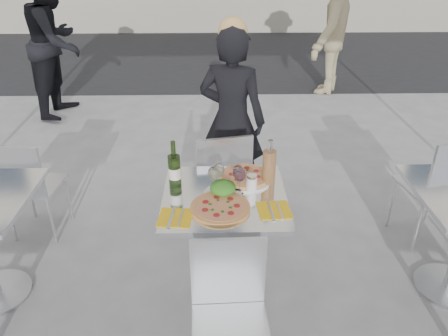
{
  "coord_description": "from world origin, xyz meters",
  "views": [
    {
      "loc": [
        -0.05,
        -2.16,
        2.1
      ],
      "look_at": [
        0.0,
        0.15,
        0.85
      ],
      "focal_mm": 35.0,
      "sensor_mm": 36.0,
      "label": 1
    }
  ],
  "objects_px": {
    "chair_far": "(221,177)",
    "wine_bottle": "(174,169)",
    "chair_near": "(230,307)",
    "sugar_shaker": "(252,183)",
    "wineglass_red_b": "(238,173)",
    "pedestrian_a": "(55,42)",
    "woman_diner": "(232,120)",
    "pizza_far": "(245,177)",
    "napkin_left": "(175,217)",
    "main_table": "(225,225)",
    "pedestrian_b": "(330,26)",
    "side_chair_lfar": "(28,182)",
    "pizza_near": "(220,208)",
    "salad_plate": "(223,189)",
    "wineglass_red_a": "(240,176)",
    "carafe": "(269,166)",
    "napkin_right": "(274,210)",
    "wineglass_white_b": "(219,171)",
    "side_chair_rfar": "(442,183)",
    "wineglass_white_a": "(214,174)"
  },
  "relations": [
    {
      "from": "pedestrian_a",
      "to": "chair_near",
      "type": "bearing_deg",
      "value": -146.67
    },
    {
      "from": "salad_plate",
      "to": "napkin_left",
      "type": "xyz_separation_m",
      "value": [
        -0.26,
        -0.23,
        -0.03
      ]
    },
    {
      "from": "woman_diner",
      "to": "pizza_far",
      "type": "relative_size",
      "value": 4.42
    },
    {
      "from": "wineglass_red_a",
      "to": "main_table",
      "type": "bearing_deg",
      "value": -157.22
    },
    {
      "from": "chair_near",
      "to": "carafe",
      "type": "distance_m",
      "value": 0.87
    },
    {
      "from": "main_table",
      "to": "pizza_far",
      "type": "bearing_deg",
      "value": 55.75
    },
    {
      "from": "sugar_shaker",
      "to": "napkin_left",
      "type": "relative_size",
      "value": 0.53
    },
    {
      "from": "salad_plate",
      "to": "side_chair_lfar",
      "type": "bearing_deg",
      "value": 156.18
    },
    {
      "from": "chair_far",
      "to": "wineglass_white_a",
      "type": "bearing_deg",
      "value": 72.65
    },
    {
      "from": "chair_near",
      "to": "side_chair_lfar",
      "type": "relative_size",
      "value": 1.01
    },
    {
      "from": "pedestrian_a",
      "to": "wineglass_white_a",
      "type": "relative_size",
      "value": 11.6
    },
    {
      "from": "chair_far",
      "to": "chair_near",
      "type": "bearing_deg",
      "value": 79.03
    },
    {
      "from": "woman_diner",
      "to": "pizza_far",
      "type": "bearing_deg",
      "value": 112.62
    },
    {
      "from": "chair_near",
      "to": "sugar_shaker",
      "type": "distance_m",
      "value": 0.74
    },
    {
      "from": "side_chair_lfar",
      "to": "wineglass_red_b",
      "type": "height_order",
      "value": "wineglass_red_b"
    },
    {
      "from": "wine_bottle",
      "to": "chair_near",
      "type": "bearing_deg",
      "value": -67.07
    },
    {
      "from": "chair_near",
      "to": "napkin_right",
      "type": "relative_size",
      "value": 4.1
    },
    {
      "from": "chair_far",
      "to": "chair_near",
      "type": "xyz_separation_m",
      "value": [
        0.02,
        -1.24,
        -0.03
      ]
    },
    {
      "from": "sugar_shaker",
      "to": "wineglass_red_b",
      "type": "bearing_deg",
      "value": 162.04
    },
    {
      "from": "chair_near",
      "to": "wine_bottle",
      "type": "height_order",
      "value": "wine_bottle"
    },
    {
      "from": "chair_far",
      "to": "wineglass_white_b",
      "type": "height_order",
      "value": "wineglass_white_b"
    },
    {
      "from": "wine_bottle",
      "to": "napkin_right",
      "type": "xyz_separation_m",
      "value": [
        0.56,
        -0.28,
        -0.11
      ]
    },
    {
      "from": "main_table",
      "to": "pedestrian_b",
      "type": "bearing_deg",
      "value": 69.19
    },
    {
      "from": "side_chair_lfar",
      "to": "carafe",
      "type": "relative_size",
      "value": 2.82
    },
    {
      "from": "side_chair_lfar",
      "to": "pizza_far",
      "type": "relative_size",
      "value": 2.38
    },
    {
      "from": "carafe",
      "to": "napkin_left",
      "type": "distance_m",
      "value": 0.66
    },
    {
      "from": "chair_far",
      "to": "wine_bottle",
      "type": "height_order",
      "value": "wine_bottle"
    },
    {
      "from": "side_chair_lfar",
      "to": "napkin_left",
      "type": "xyz_separation_m",
      "value": [
        1.16,
        -0.86,
        0.27
      ]
    },
    {
      "from": "pizza_near",
      "to": "pizza_far",
      "type": "xyz_separation_m",
      "value": [
        0.16,
        0.34,
        0.01
      ]
    },
    {
      "from": "side_chair_rfar",
      "to": "napkin_right",
      "type": "distance_m",
      "value": 1.45
    },
    {
      "from": "napkin_right",
      "to": "side_chair_lfar",
      "type": "bearing_deg",
      "value": 150.53
    },
    {
      "from": "chair_far",
      "to": "sugar_shaker",
      "type": "bearing_deg",
      "value": 94.31
    },
    {
      "from": "side_chair_lfar",
      "to": "side_chair_rfar",
      "type": "xyz_separation_m",
      "value": [
        2.99,
        -0.16,
        0.05
      ]
    },
    {
      "from": "chair_near",
      "to": "napkin_left",
      "type": "relative_size",
      "value": 4.1
    },
    {
      "from": "pizza_near",
      "to": "napkin_right",
      "type": "height_order",
      "value": "pizza_near"
    },
    {
      "from": "side_chair_lfar",
      "to": "wine_bottle",
      "type": "relative_size",
      "value": 2.77
    },
    {
      "from": "wine_bottle",
      "to": "carafe",
      "type": "xyz_separation_m",
      "value": [
        0.56,
        0.02,
        0.0
      ]
    },
    {
      "from": "salad_plate",
      "to": "wineglass_red_a",
      "type": "distance_m",
      "value": 0.13
    },
    {
      "from": "napkin_right",
      "to": "wineglass_white_b",
      "type": "bearing_deg",
      "value": 134.75
    },
    {
      "from": "salad_plate",
      "to": "wineglass_red_a",
      "type": "relative_size",
      "value": 1.4
    },
    {
      "from": "main_table",
      "to": "salad_plate",
      "type": "relative_size",
      "value": 3.41
    },
    {
      "from": "pedestrian_b",
      "to": "wineglass_red_b",
      "type": "xyz_separation_m",
      "value": [
        -1.49,
        -4.06,
        -0.09
      ]
    },
    {
      "from": "chair_near",
      "to": "pizza_far",
      "type": "bearing_deg",
      "value": 79.13
    },
    {
      "from": "wineglass_white_a",
      "to": "main_table",
      "type": "bearing_deg",
      "value": -43.28
    },
    {
      "from": "pedestrian_b",
      "to": "wineglass_red_b",
      "type": "height_order",
      "value": "pedestrian_b"
    },
    {
      "from": "woman_diner",
      "to": "pedestrian_b",
      "type": "relative_size",
      "value": 0.8
    },
    {
      "from": "main_table",
      "to": "chair_near",
      "type": "distance_m",
      "value": 0.61
    },
    {
      "from": "wineglass_red_a",
      "to": "pedestrian_b",
      "type": "bearing_deg",
      "value": 70.11
    },
    {
      "from": "chair_near",
      "to": "side_chair_rfar",
      "type": "bearing_deg",
      "value": 32.67
    },
    {
      "from": "pedestrian_a",
      "to": "sugar_shaker",
      "type": "relative_size",
      "value": 17.08
    }
  ]
}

